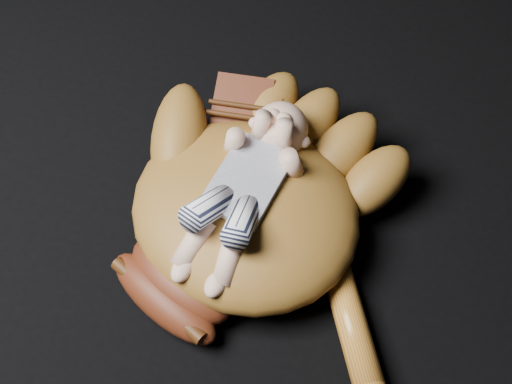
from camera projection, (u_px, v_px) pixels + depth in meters
baseball_glove at (245, 205)px, 1.14m from camera, size 0.61×0.66×0.17m
newborn_baby at (240, 193)px, 1.10m from camera, size 0.16×0.35×0.14m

